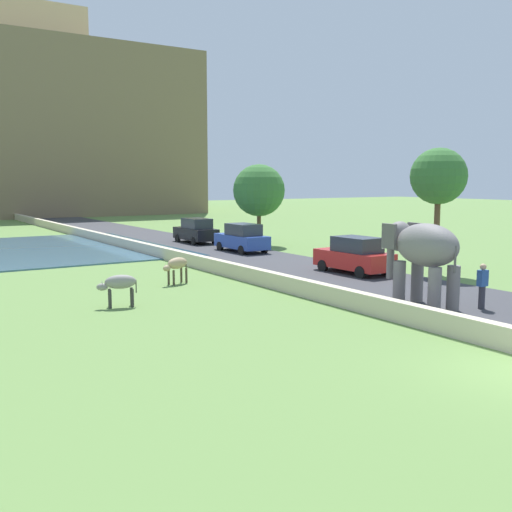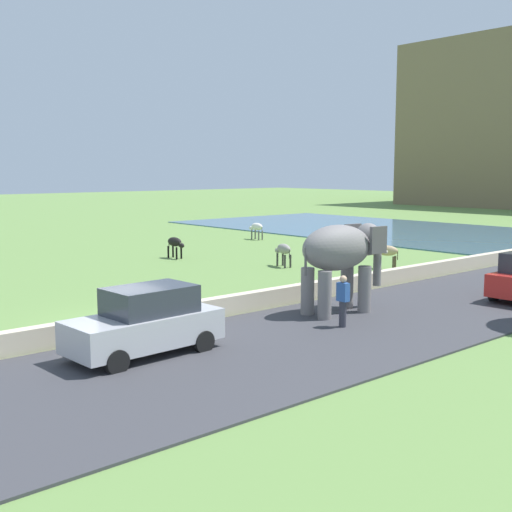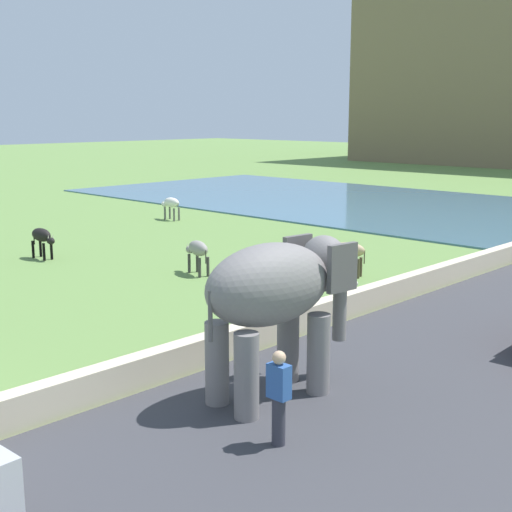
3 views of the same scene
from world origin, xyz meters
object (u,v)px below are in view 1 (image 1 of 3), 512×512
object	(u,v)px
car_red	(355,256)
elephant	(422,250)
cow_grey	(119,284)
cow_tan	(176,265)
person_beside_elephant	(482,286)
car_black	(196,231)
car_blue	(242,238)

from	to	relation	value
car_red	elephant	bearing A→B (deg)	-114.39
cow_grey	cow_tan	size ratio (longest dim) A/B	1.01
person_beside_elephant	cow_tan	size ratio (longest dim) A/B	1.15
car_black	cow_tan	size ratio (longest dim) A/B	2.84
elephant	person_beside_elephant	bearing A→B (deg)	-47.21
person_beside_elephant	car_blue	distance (m)	18.74
elephant	car_blue	size ratio (longest dim) A/B	0.88
person_beside_elephant	cow_grey	world-z (taller)	person_beside_elephant
person_beside_elephant	car_black	world-z (taller)	car_black
car_blue	cow_tan	xyz separation A→B (m)	(-8.29, -8.11, -0.06)
person_beside_elephant	cow_grey	bearing A→B (deg)	144.60
person_beside_elephant	cow_tan	world-z (taller)	person_beside_elephant
cow_grey	cow_tan	bearing A→B (deg)	40.80
car_blue	car_black	world-z (taller)	same
cow_grey	elephant	bearing A→B (deg)	-33.15
elephant	cow_tan	distance (m)	10.49
elephant	person_beside_elephant	xyz separation A→B (m)	(1.38, -1.49, -1.16)
person_beside_elephant	cow_grey	distance (m)	12.63
car_black	cow_tan	distance (m)	16.59
car_red	car_black	distance (m)	16.52
elephant	car_black	xyz separation A→B (m)	(3.13, 23.43, -1.14)
person_beside_elephant	cow_tan	bearing A→B (deg)	121.80
car_blue	car_black	bearing A→B (deg)	90.01
car_black	cow_tan	xyz separation A→B (m)	(-8.29, -14.37, -0.06)
elephant	car_black	world-z (taller)	elephant
person_beside_elephant	car_red	bearing A→B (deg)	78.24
car_blue	car_red	bearing A→B (deg)	-89.99
car_black	car_blue	bearing A→B (deg)	-89.99
cow_grey	person_beside_elephant	bearing A→B (deg)	-35.40
elephant	car_red	bearing A→B (deg)	65.61
person_beside_elephant	car_blue	xyz separation A→B (m)	(1.75, 18.66, 0.03)
cow_tan	car_red	bearing A→B (deg)	-14.57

